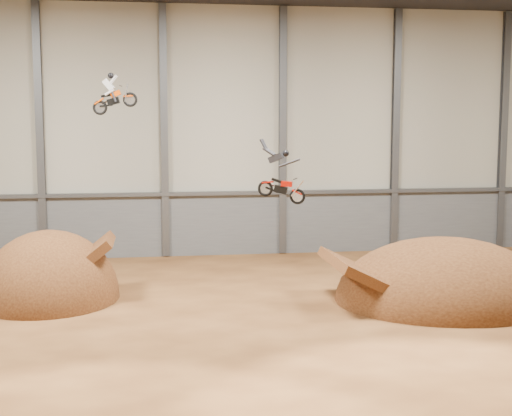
{
  "coord_description": "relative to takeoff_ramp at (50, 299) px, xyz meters",
  "views": [
    {
      "loc": [
        -4.1,
        -25.13,
        7.6
      ],
      "look_at": [
        0.21,
        4.0,
        4.0
      ],
      "focal_mm": 50.0,
      "sensor_mm": 36.0,
      "label": 1
    }
  ],
  "objects": [
    {
      "name": "floor",
      "position": [
        8.51,
        -5.75,
        0.0
      ],
      "size": [
        40.0,
        40.0,
        0.0
      ],
      "primitive_type": "plane",
      "color": "#502D15",
      "rests_on": "ground"
    },
    {
      "name": "steel_column_5",
      "position": [
        25.17,
        9.05,
        7.0
      ],
      "size": [
        0.4,
        0.36,
        13.9
      ],
      "primitive_type": "cube",
      "color": "#47494F",
      "rests_on": "ground"
    },
    {
      "name": "lower_band_back",
      "position": [
        8.51,
        9.15,
        1.75
      ],
      "size": [
        39.8,
        0.18,
        3.5
      ],
      "primitive_type": "cube",
      "color": "#595C61",
      "rests_on": "ground"
    },
    {
      "name": "steel_column_1",
      "position": [
        -1.49,
        9.05,
        7.0
      ],
      "size": [
        0.4,
        0.36,
        13.9
      ],
      "primitive_type": "cube",
      "color": "#47494F",
      "rests_on": "ground"
    },
    {
      "name": "back_wall",
      "position": [
        8.51,
        9.25,
        7.0
      ],
      "size": [
        40.0,
        0.1,
        14.0
      ],
      "primitive_type": "cube",
      "color": "#A8A595",
      "rests_on": "ground"
    },
    {
      "name": "landing_ramp",
      "position": [
        16.68,
        -2.73,
        0.0
      ],
      "size": [
        9.34,
        8.26,
        5.39
      ],
      "primitive_type": "ellipsoid",
      "color": "#3C1F0F",
      "rests_on": "ground"
    },
    {
      "name": "fmx_rider_a",
      "position": [
        3.01,
        0.75,
        8.94
      ],
      "size": [
        2.41,
        0.98,
        2.22
      ],
      "primitive_type": null,
      "rotation": [
        0.0,
        -0.26,
        -0.1
      ],
      "color": "#E54903"
    },
    {
      "name": "steel_column_3",
      "position": [
        11.84,
        9.05,
        7.0
      ],
      "size": [
        0.4,
        0.36,
        13.9
      ],
      "primitive_type": "cube",
      "color": "#47494F",
      "rests_on": "ground"
    },
    {
      "name": "steel_column_4",
      "position": [
        18.51,
        9.05,
        7.0
      ],
      "size": [
        0.4,
        0.36,
        13.9
      ],
      "primitive_type": "cube",
      "color": "#47494F",
      "rests_on": "ground"
    },
    {
      "name": "fmx_rider_b",
      "position": [
        9.43,
        -3.31,
        5.6
      ],
      "size": [
        3.03,
        1.88,
        2.7
      ],
      "primitive_type": null,
      "rotation": [
        0.0,
        0.21,
        -0.42
      ],
      "color": "red"
    },
    {
      "name": "steel_rail",
      "position": [
        8.51,
        9.0,
        3.55
      ],
      "size": [
        39.8,
        0.35,
        0.2
      ],
      "primitive_type": "cube",
      "color": "#47494F",
      "rests_on": "lower_band_back"
    },
    {
      "name": "steel_column_2",
      "position": [
        5.17,
        9.05,
        7.0
      ],
      "size": [
        0.4,
        0.36,
        13.9
      ],
      "primitive_type": "cube",
      "color": "#47494F",
      "rests_on": "ground"
    },
    {
      "name": "takeoff_ramp",
      "position": [
        0.0,
        0.0,
        0.0
      ],
      "size": [
        5.94,
        6.86,
        5.94
      ],
      "primitive_type": "ellipsoid",
      "color": "#3C1F0F",
      "rests_on": "ground"
    }
  ]
}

